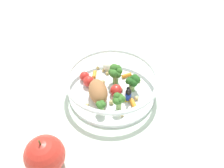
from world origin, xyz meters
name	(u,v)px	position (x,y,z in m)	size (l,w,h in m)	color
ground_plane	(104,95)	(0.00, 0.00, 0.00)	(2.40, 2.40, 0.00)	silver
food_container	(111,84)	(-0.02, 0.01, 0.03)	(0.24, 0.24, 0.07)	white
loose_apple	(45,155)	(0.22, 0.01, 0.04)	(0.08, 0.08, 0.09)	red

